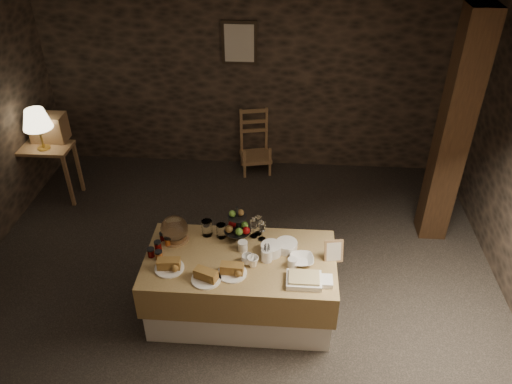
# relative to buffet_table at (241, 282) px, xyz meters

# --- Properties ---
(ground_plane) EXTENTS (5.50, 5.00, 0.01)m
(ground_plane) POSITION_rel_buffet_table_xyz_m (-0.12, 0.35, -0.39)
(ground_plane) COLOR black
(ground_plane) RESTS_ON ground
(room_shell) EXTENTS (5.52, 5.02, 2.60)m
(room_shell) POSITION_rel_buffet_table_xyz_m (-0.12, 0.35, 1.17)
(room_shell) COLOR black
(room_shell) RESTS_ON ground
(buffet_table) EXTENTS (1.73, 0.92, 0.69)m
(buffet_table) POSITION_rel_buffet_table_xyz_m (0.00, 0.00, 0.00)
(buffet_table) COLOR white
(buffet_table) RESTS_ON ground_plane
(console_table) EXTENTS (0.69, 0.40, 0.74)m
(console_table) POSITION_rel_buffet_table_xyz_m (-2.62, 1.80, 0.22)
(console_table) COLOR brown
(console_table) RESTS_ON ground_plane
(table_lamp) EXTENTS (0.34, 0.34, 0.52)m
(table_lamp) POSITION_rel_buffet_table_xyz_m (-2.57, 1.75, 0.74)
(table_lamp) COLOR gold
(table_lamp) RESTS_ON console_table
(wine_rack) EXTENTS (0.42, 0.26, 0.34)m
(wine_rack) POSITION_rel_buffet_table_xyz_m (-2.57, 1.98, 0.52)
(wine_rack) COLOR brown
(wine_rack) RESTS_ON console_table
(chair) EXTENTS (0.48, 0.47, 0.68)m
(chair) POSITION_rel_buffet_table_xyz_m (-0.05, 2.69, -0.01)
(chair) COLOR brown
(chair) RESTS_ON ground_plane
(timber_column) EXTENTS (0.30, 0.30, 2.60)m
(timber_column) POSITION_rel_buffet_table_xyz_m (2.10, 1.40, 0.91)
(timber_column) COLOR black
(timber_column) RESTS_ON ground_plane
(framed_picture) EXTENTS (0.45, 0.04, 0.55)m
(framed_picture) POSITION_rel_buffet_table_xyz_m (-0.27, 2.82, 1.36)
(framed_picture) COLOR black
(framed_picture) RESTS_ON room_shell
(plate_stack_a) EXTENTS (0.19, 0.19, 0.10)m
(plate_stack_a) POSITION_rel_buffet_table_xyz_m (0.28, 0.09, 0.34)
(plate_stack_a) COLOR white
(plate_stack_a) RESTS_ON buffet_table
(plate_stack_b) EXTENTS (0.20, 0.20, 0.08)m
(plate_stack_b) POSITION_rel_buffet_table_xyz_m (0.41, 0.15, 0.33)
(plate_stack_b) COLOR white
(plate_stack_b) RESTS_ON buffet_table
(cutlery_holder) EXTENTS (0.10, 0.10, 0.12)m
(cutlery_holder) POSITION_rel_buffet_table_xyz_m (0.24, -0.01, 0.35)
(cutlery_holder) COLOR white
(cutlery_holder) RESTS_ON buffet_table
(cup_a) EXTENTS (0.13, 0.13, 0.09)m
(cup_a) POSITION_rel_buffet_table_xyz_m (0.07, -0.06, 0.34)
(cup_a) COLOR white
(cup_a) RESTS_ON buffet_table
(cup_b) EXTENTS (0.12, 0.12, 0.10)m
(cup_b) POSITION_rel_buffet_table_xyz_m (0.12, -0.09, 0.34)
(cup_b) COLOR white
(cup_b) RESTS_ON buffet_table
(mug_c) EXTENTS (0.09, 0.09, 0.09)m
(mug_c) POSITION_rel_buffet_table_xyz_m (0.01, 0.12, 0.34)
(mug_c) COLOR white
(mug_c) RESTS_ON buffet_table
(mug_d) EXTENTS (0.08, 0.08, 0.09)m
(mug_d) POSITION_rel_buffet_table_xyz_m (0.47, -0.08, 0.34)
(mug_d) COLOR white
(mug_d) RESTS_ON buffet_table
(bowl) EXTENTS (0.24, 0.24, 0.05)m
(bowl) POSITION_rel_buffet_table_xyz_m (0.55, -0.01, 0.32)
(bowl) COLOR white
(bowl) RESTS_ON buffet_table
(cake_dome) EXTENTS (0.26, 0.26, 0.26)m
(cake_dome) POSITION_rel_buffet_table_xyz_m (-0.64, 0.23, 0.40)
(cake_dome) COLOR brown
(cake_dome) RESTS_ON buffet_table
(fruit_stand) EXTENTS (0.26, 0.26, 0.36)m
(fruit_stand) POSITION_rel_buffet_table_xyz_m (-0.05, 0.28, 0.43)
(fruit_stand) COLOR black
(fruit_stand) RESTS_ON buffet_table
(bread_platter_left) EXTENTS (0.26, 0.26, 0.11)m
(bread_platter_left) POSITION_rel_buffet_table_xyz_m (-0.61, -0.18, 0.33)
(bread_platter_left) COLOR white
(bread_platter_left) RESTS_ON buffet_table
(bread_platter_center) EXTENTS (0.26, 0.26, 0.11)m
(bread_platter_center) POSITION_rel_buffet_table_xyz_m (-0.26, -0.29, 0.33)
(bread_platter_center) COLOR white
(bread_platter_center) RESTS_ON buffet_table
(bread_platter_right) EXTENTS (0.26, 0.26, 0.11)m
(bread_platter_right) POSITION_rel_buffet_table_xyz_m (-0.05, -0.20, 0.33)
(bread_platter_right) COLOR white
(bread_platter_right) RESTS_ON buffet_table
(jam_jars) EXTENTS (0.18, 0.32, 0.07)m
(jam_jars) POSITION_rel_buffet_table_xyz_m (-0.75, 0.07, 0.33)
(jam_jars) COLOR #4F0505
(jam_jars) RESTS_ON buffet_table
(tart_dish) EXTENTS (0.30, 0.22, 0.07)m
(tart_dish) POSITION_rel_buffet_table_xyz_m (0.57, -0.27, 0.32)
(tart_dish) COLOR white
(tart_dish) RESTS_ON buffet_table
(square_dish) EXTENTS (0.14, 0.14, 0.04)m
(square_dish) POSITION_rel_buffet_table_xyz_m (0.75, -0.26, 0.31)
(square_dish) COLOR white
(square_dish) RESTS_ON buffet_table
(menu_frame) EXTENTS (0.18, 0.10, 0.22)m
(menu_frame) POSITION_rel_buffet_table_xyz_m (0.84, 0.05, 0.38)
(menu_frame) COLOR brown
(menu_frame) RESTS_ON buffet_table
(storage_jar_a) EXTENTS (0.10, 0.10, 0.16)m
(storage_jar_a) POSITION_rel_buffet_table_xyz_m (-0.35, 0.32, 0.37)
(storage_jar_a) COLOR white
(storage_jar_a) RESTS_ON buffet_table
(storage_jar_b) EXTENTS (0.09, 0.09, 0.14)m
(storage_jar_b) POSITION_rel_buffet_table_xyz_m (-0.21, 0.30, 0.36)
(storage_jar_b) COLOR white
(storage_jar_b) RESTS_ON buffet_table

